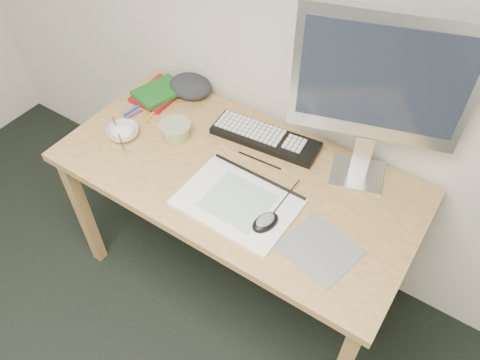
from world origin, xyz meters
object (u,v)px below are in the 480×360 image
object	(u,v)px
desk	(236,186)
rice_bowl	(123,133)
sketchpad	(238,202)
monitor	(381,84)
keyboard	(265,138)

from	to	relation	value
desk	rice_bowl	xyz separation A→B (m)	(-0.50, -0.09, 0.10)
sketchpad	rice_bowl	size ratio (longest dim) A/B	3.21
desk	rice_bowl	size ratio (longest dim) A/B	10.83
monitor	rice_bowl	bearing A→B (deg)	-176.41
desk	keyboard	size ratio (longest dim) A/B	3.14
desk	sketchpad	distance (m)	0.18
sketchpad	keyboard	distance (m)	0.35
sketchpad	rice_bowl	bearing A→B (deg)	177.20
rice_bowl	sketchpad	bearing A→B (deg)	-3.67
desk	monitor	distance (m)	0.68
rice_bowl	monitor	bearing A→B (deg)	20.58
keyboard	monitor	world-z (taller)	monitor
keyboard	rice_bowl	xyz separation A→B (m)	(-0.50, -0.30, 0.01)
sketchpad	monitor	bearing A→B (deg)	52.07
desk	keyboard	xyz separation A→B (m)	(-0.00, 0.21, 0.10)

